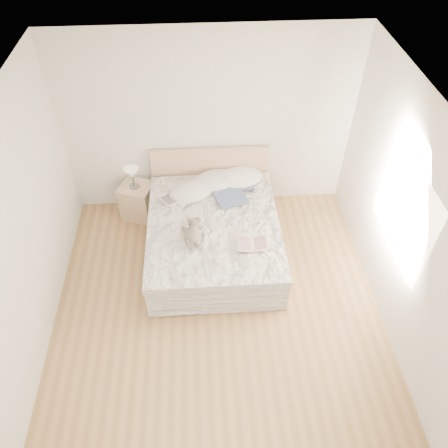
{
  "coord_description": "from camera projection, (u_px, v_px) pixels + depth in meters",
  "views": [
    {
      "loc": [
        -0.13,
        -2.94,
        4.58
      ],
      "look_at": [
        0.13,
        1.05,
        0.62
      ],
      "focal_mm": 35.0,
      "sensor_mm": 36.0,
      "label": 1
    }
  ],
  "objects": [
    {
      "name": "photo_book",
      "position": [
        175.0,
        200.0,
        5.94
      ],
      "size": [
        0.43,
        0.42,
        0.03
      ],
      "primitive_type": "cube",
      "rotation": [
        0.0,
        0.0,
        0.67
      ],
      "color": "white",
      "rests_on": "bed"
    },
    {
      "name": "window",
      "position": [
        404.0,
        210.0,
        4.6
      ],
      "size": [
        0.02,
        1.3,
        1.1
      ],
      "primitive_type": "cube",
      "color": "white",
      "rests_on": "wall_right"
    },
    {
      "name": "childrens_book",
      "position": [
        252.0,
        244.0,
        5.37
      ],
      "size": [
        0.39,
        0.27,
        0.03
      ],
      "primitive_type": "cube",
      "rotation": [
        0.0,
        0.0,
        -0.01
      ],
      "color": "beige",
      "rests_on": "bed"
    },
    {
      "name": "wall_right",
      "position": [
        413.0,
        237.0,
        4.46
      ],
      "size": [
        0.02,
        4.5,
        2.7
      ],
      "primitive_type": "cube",
      "color": "silver",
      "rests_on": "ground"
    },
    {
      "name": "table_lamp",
      "position": [
        132.0,
        174.0,
        6.09
      ],
      "size": [
        0.25,
        0.25,
        0.32
      ],
      "color": "#534F48",
      "rests_on": "nightstand"
    },
    {
      "name": "bed",
      "position": [
        214.0,
        233.0,
        5.94
      ],
      "size": [
        1.72,
        2.14,
        1.0
      ],
      "color": "tan",
      "rests_on": "floor"
    },
    {
      "name": "wall_left",
      "position": [
        14.0,
        256.0,
        4.27
      ],
      "size": [
        0.02,
        4.5,
        2.7
      ],
      "primitive_type": "cube",
      "color": "silver",
      "rests_on": "ground"
    },
    {
      "name": "pillow_middle",
      "position": [
        216.0,
        180.0,
        6.23
      ],
      "size": [
        0.76,
        0.63,
        0.2
      ],
      "primitive_type": "ellipsoid",
      "rotation": [
        0.0,
        0.0,
        0.29
      ],
      "color": "silver",
      "rests_on": "bed"
    },
    {
      "name": "nightstand",
      "position": [
        138.0,
        201.0,
        6.46
      ],
      "size": [
        0.56,
        0.53,
        0.56
      ],
      "primitive_type": "cube",
      "rotation": [
        0.0,
        0.0,
        -0.34
      ],
      "color": "tan",
      "rests_on": "floor"
    },
    {
      "name": "ceiling",
      "position": [
        216.0,
        130.0,
        3.41
      ],
      "size": [
        4.0,
        4.5,
        0.0
      ],
      "primitive_type": "cube",
      "color": "white",
      "rests_on": "ground"
    },
    {
      "name": "teddy_bear",
      "position": [
        193.0,
        238.0,
        5.41
      ],
      "size": [
        0.27,
        0.37,
        0.19
      ],
      "primitive_type": null,
      "rotation": [
        0.0,
        0.0,
        -0.04
      ],
      "color": "#696051",
      "rests_on": "bed"
    },
    {
      "name": "pillow_left",
      "position": [
        191.0,
        192.0,
        6.05
      ],
      "size": [
        0.69,
        0.56,
        0.18
      ],
      "primitive_type": "ellipsoid",
      "rotation": [
        0.0,
        0.0,
        0.25
      ],
      "color": "silver",
      "rests_on": "bed"
    },
    {
      "name": "blouse",
      "position": [
        229.0,
        192.0,
        6.06
      ],
      "size": [
        0.8,
        0.83,
        0.03
      ],
      "primitive_type": null,
      "rotation": [
        0.0,
        0.0,
        0.27
      ],
      "color": "navy",
      "rests_on": "bed"
    },
    {
      "name": "wall_back",
      "position": [
        209.0,
        125.0,
        5.96
      ],
      "size": [
        4.0,
        0.02,
        2.7
      ],
      "primitive_type": "cube",
      "color": "silver",
      "rests_on": "ground"
    },
    {
      "name": "floor",
      "position": [
        219.0,
        321.0,
        5.32
      ],
      "size": [
        4.0,
        4.5,
        0.0
      ],
      "primitive_type": "cube",
      "color": "brown",
      "rests_on": "ground"
    },
    {
      "name": "pillow_right",
      "position": [
        240.0,
        177.0,
        6.28
      ],
      "size": [
        0.73,
        0.57,
        0.2
      ],
      "primitive_type": "ellipsoid",
      "rotation": [
        0.0,
        0.0,
        0.18
      ],
      "color": "white",
      "rests_on": "bed"
    }
  ]
}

